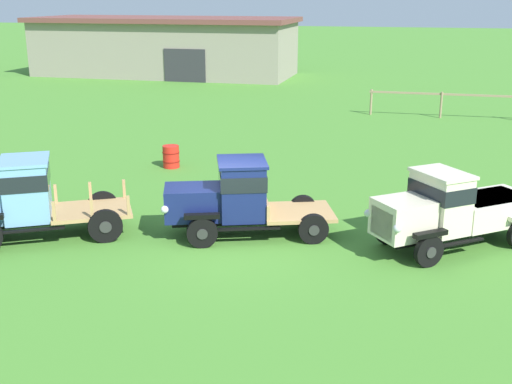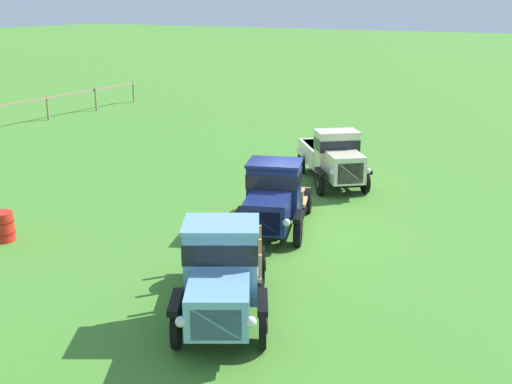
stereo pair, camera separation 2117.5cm
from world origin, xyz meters
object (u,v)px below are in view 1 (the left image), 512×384
Objects in this scene: vintage_truck_midrow_center at (452,209)px; vintage_truck_foreground_near at (22,197)px; farm_shed at (165,46)px; oil_drum_beside_row at (171,157)px; vintage_truck_second_in_line at (235,197)px.

vintage_truck_foreground_near is at bearing -168.67° from vintage_truck_midrow_center.
farm_shed is 4.32× the size of vintage_truck_foreground_near.
vintage_truck_midrow_center is 5.39× the size of oil_drum_beside_row.
vintage_truck_midrow_center is at bearing 5.51° from vintage_truck_second_in_line.
vintage_truck_second_in_line is 5.59m from vintage_truck_midrow_center.
vintage_truck_second_in_line is at bearing -174.49° from vintage_truck_midrow_center.
vintage_truck_second_in_line is (15.33, -33.27, -1.20)m from farm_shed.
farm_shed is 36.34m from vintage_truck_foreground_near.
vintage_truck_midrow_center is at bearing -29.93° from oil_drum_beside_row.
vintage_truck_second_in_line is 7.55m from oil_drum_beside_row.
vintage_truck_foreground_near is 5.78× the size of oil_drum_beside_row.
oil_drum_beside_row is at bearing 82.52° from vintage_truck_foreground_near.
oil_drum_beside_row is at bearing 150.07° from vintage_truck_midrow_center.
vintage_truck_foreground_near is at bearing -73.95° from farm_shed.
farm_shed is at bearing 106.05° from vintage_truck_foreground_near.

